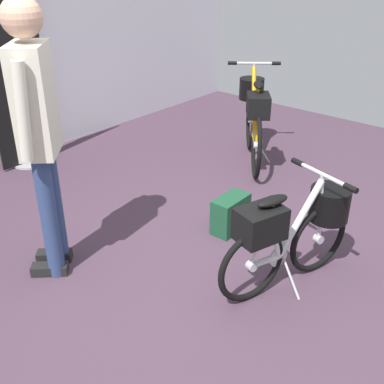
% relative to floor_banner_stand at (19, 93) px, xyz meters
% --- Properties ---
extents(ground_plane, '(7.54, 7.54, 0.00)m').
position_rel_floor_banner_stand_xyz_m(ground_plane, '(-0.36, -2.54, -0.73)').
color(ground_plane, '#473342').
extents(floor_banner_stand, '(0.60, 0.36, 1.63)m').
position_rel_floor_banner_stand_xyz_m(floor_banner_stand, '(0.00, 0.00, 0.00)').
color(floor_banner_stand, '#B7B7BC').
rests_on(floor_banner_stand, ground_plane).
extents(folding_bike_foreground, '(1.03, 0.54, 0.76)m').
position_rel_floor_banner_stand_xyz_m(folding_bike_foreground, '(0.03, -3.00, -0.32)').
color(folding_bike_foreground, black).
rests_on(folding_bike_foreground, ground_plane).
extents(display_bike_left, '(1.09, 0.90, 0.95)m').
position_rel_floor_banner_stand_xyz_m(display_bike_left, '(1.55, -1.66, -0.25)').
color(display_bike_left, black).
rests_on(display_bike_left, ground_plane).
extents(visitor_near_wall, '(0.41, 0.40, 1.76)m').
position_rel_floor_banner_stand_xyz_m(visitor_near_wall, '(-0.87, -1.71, 0.29)').
color(visitor_near_wall, navy).
rests_on(visitor_near_wall, ground_plane).
extents(handbag_on_floor, '(0.32, 0.20, 0.28)m').
position_rel_floor_banner_stand_xyz_m(handbag_on_floor, '(0.29, -2.32, -0.59)').
color(handbag_on_floor, '#19472D').
rests_on(handbag_on_floor, ground_plane).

